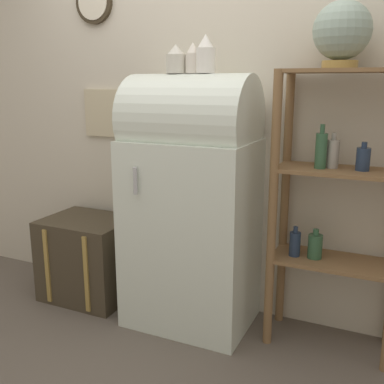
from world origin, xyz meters
name	(u,v)px	position (x,y,z in m)	size (l,w,h in m)	color
ground_plane	(172,340)	(0.00, 0.00, 0.00)	(12.00, 12.00, 0.00)	#60564C
wall_back	(210,105)	(0.00, 0.57, 1.35)	(7.00, 0.09, 2.70)	beige
refrigerator	(191,201)	(0.00, 0.27, 0.79)	(0.75, 0.58, 1.54)	silver
suitcase_trunk	(89,258)	(-0.80, 0.27, 0.29)	(0.59, 0.48, 0.57)	#423828
shelf_unit	(336,196)	(0.83, 0.36, 0.89)	(0.69, 0.34, 1.56)	olive
globe	(342,32)	(0.80, 0.36, 1.74)	(0.29, 0.29, 0.33)	#AD8942
vase_left	(176,60)	(-0.09, 0.27, 1.62)	(0.11, 0.11, 0.16)	beige
vase_center	(193,59)	(0.01, 0.28, 1.62)	(0.08, 0.08, 0.17)	silver
vase_right	(206,55)	(0.09, 0.28, 1.64)	(0.11, 0.11, 0.21)	white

